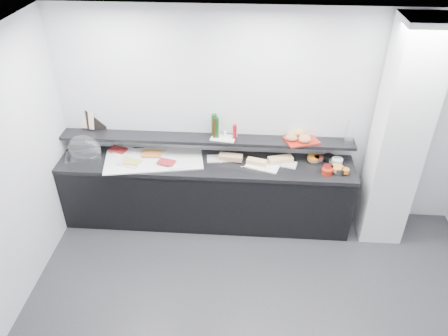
# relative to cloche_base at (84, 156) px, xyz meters

# --- Properties ---
(ground) EXTENTS (5.00, 5.00, 0.00)m
(ground) POSITION_rel_cloche_base_xyz_m (2.21, -1.70, -0.92)
(ground) COLOR #2D2D30
(ground) RESTS_ON ground
(back_wall) EXTENTS (5.00, 0.02, 2.70)m
(back_wall) POSITION_rel_cloche_base_xyz_m (2.21, 0.30, 0.43)
(back_wall) COLOR silver
(back_wall) RESTS_ON ground
(ceiling) EXTENTS (5.00, 5.00, 0.00)m
(ceiling) POSITION_rel_cloche_base_xyz_m (2.21, -1.70, 1.78)
(ceiling) COLOR white
(ceiling) RESTS_ON back_wall
(column) EXTENTS (0.50, 0.50, 2.70)m
(column) POSITION_rel_cloche_base_xyz_m (3.71, -0.05, 0.43)
(column) COLOR silver
(column) RESTS_ON ground
(buffet_cabinet) EXTENTS (3.60, 0.60, 0.85)m
(buffet_cabinet) POSITION_rel_cloche_base_xyz_m (1.51, -0.00, -0.50)
(buffet_cabinet) COLOR black
(buffet_cabinet) RESTS_ON ground
(counter_top) EXTENTS (3.62, 0.62, 0.05)m
(counter_top) POSITION_rel_cloche_base_xyz_m (1.51, -0.00, -0.05)
(counter_top) COLOR black
(counter_top) RESTS_ON buffet_cabinet
(wall_shelf) EXTENTS (3.60, 0.25, 0.04)m
(wall_shelf) POSITION_rel_cloche_base_xyz_m (1.51, 0.17, 0.21)
(wall_shelf) COLOR black
(wall_shelf) RESTS_ON back_wall
(cloche_base) EXTENTS (0.50, 0.41, 0.04)m
(cloche_base) POSITION_rel_cloche_base_xyz_m (0.00, 0.00, 0.00)
(cloche_base) COLOR silver
(cloche_base) RESTS_ON counter_top
(cloche_dome) EXTENTS (0.44, 0.32, 0.34)m
(cloche_dome) POSITION_rel_cloche_base_xyz_m (0.02, 0.02, 0.11)
(cloche_dome) COLOR white
(cloche_dome) RESTS_ON cloche_base
(linen_runner) EXTENTS (1.27, 0.77, 0.01)m
(linen_runner) POSITION_rel_cloche_base_xyz_m (0.88, 0.01, -0.01)
(linen_runner) COLOR white
(linen_runner) RESTS_ON counter_top
(platter_meat_a) EXTENTS (0.37, 0.32, 0.01)m
(platter_meat_a) POSITION_rel_cloche_base_xyz_m (0.53, 0.14, 0.00)
(platter_meat_a) COLOR white
(platter_meat_a) RESTS_ON linen_runner
(food_meat_a) EXTENTS (0.24, 0.20, 0.02)m
(food_meat_a) POSITION_rel_cloche_base_xyz_m (0.40, 0.16, 0.02)
(food_meat_a) COLOR maroon
(food_meat_a) RESTS_ON platter_meat_a
(platter_salmon) EXTENTS (0.32, 0.24, 0.01)m
(platter_salmon) POSITION_rel_cloche_base_xyz_m (0.84, 0.15, 0.00)
(platter_salmon) COLOR white
(platter_salmon) RESTS_ON linen_runner
(food_salmon) EXTENTS (0.23, 0.15, 0.02)m
(food_salmon) POSITION_rel_cloche_base_xyz_m (0.84, 0.09, 0.02)
(food_salmon) COLOR orange
(food_salmon) RESTS_ON platter_salmon
(platter_cheese) EXTENTS (0.31, 0.25, 0.01)m
(platter_cheese) POSITION_rel_cloche_base_xyz_m (0.60, -0.11, 0.00)
(platter_cheese) COLOR silver
(platter_cheese) RESTS_ON linen_runner
(food_cheese) EXTENTS (0.20, 0.14, 0.02)m
(food_cheese) POSITION_rel_cloche_base_xyz_m (0.63, -0.11, 0.02)
(food_cheese) COLOR #D1C051
(food_cheese) RESTS_ON platter_cheese
(platter_meat_b) EXTENTS (0.30, 0.25, 0.01)m
(platter_meat_b) POSITION_rel_cloche_base_xyz_m (1.22, -0.10, 0.00)
(platter_meat_b) COLOR white
(platter_meat_b) RESTS_ON linen_runner
(food_meat_b) EXTENTS (0.23, 0.17, 0.02)m
(food_meat_b) POSITION_rel_cloche_base_xyz_m (1.05, -0.09, 0.02)
(food_meat_b) COLOR maroon
(food_meat_b) RESTS_ON platter_meat_b
(sandwich_plate_left) EXTENTS (0.40, 0.21, 0.01)m
(sandwich_plate_left) POSITION_rel_cloche_base_xyz_m (1.72, 0.10, -0.01)
(sandwich_plate_left) COLOR silver
(sandwich_plate_left) RESTS_ON counter_top
(sandwich_food_left) EXTENTS (0.30, 0.14, 0.06)m
(sandwich_food_left) POSITION_rel_cloche_base_xyz_m (1.82, 0.07, 0.02)
(sandwich_food_left) COLOR tan
(sandwich_food_left) RESTS_ON sandwich_plate_left
(tongs_left) EXTENTS (0.13, 0.10, 0.01)m
(tongs_left) POSITION_rel_cloche_base_xyz_m (1.76, 0.01, -0.00)
(tongs_left) COLOR silver
(tongs_left) RESTS_ON sandwich_plate_left
(sandwich_plate_mid) EXTENTS (0.43, 0.28, 0.01)m
(sandwich_plate_mid) POSITION_rel_cloche_base_xyz_m (2.21, -0.05, -0.01)
(sandwich_plate_mid) COLOR white
(sandwich_plate_mid) RESTS_ON counter_top
(sandwich_food_mid) EXTENTS (0.25, 0.15, 0.06)m
(sandwich_food_mid) POSITION_rel_cloche_base_xyz_m (2.14, -0.01, 0.02)
(sandwich_food_mid) COLOR #E5BC78
(sandwich_food_mid) RESTS_ON sandwich_plate_mid
(tongs_mid) EXTENTS (0.16, 0.02, 0.01)m
(tongs_mid) POSITION_rel_cloche_base_xyz_m (2.03, -0.08, -0.00)
(tongs_mid) COLOR silver
(tongs_mid) RESTS_ON sandwich_plate_mid
(sandwich_plate_right) EXTENTS (0.38, 0.23, 0.01)m
(sandwich_plate_right) POSITION_rel_cloche_base_xyz_m (2.45, 0.04, -0.01)
(sandwich_plate_right) COLOR silver
(sandwich_plate_right) RESTS_ON counter_top
(sandwich_food_right) EXTENTS (0.32, 0.20, 0.06)m
(sandwich_food_right) POSITION_rel_cloche_base_xyz_m (2.43, 0.06, 0.02)
(sandwich_food_right) COLOR #E8BA79
(sandwich_food_right) RESTS_ON sandwich_plate_right
(tongs_right) EXTENTS (0.16, 0.02, 0.01)m
(tongs_right) POSITION_rel_cloche_base_xyz_m (2.46, -0.02, -0.00)
(tongs_right) COLOR silver
(tongs_right) RESTS_ON sandwich_plate_right
(bowl_glass_fruit) EXTENTS (0.18, 0.18, 0.07)m
(bowl_glass_fruit) POSITION_rel_cloche_base_xyz_m (2.86, 0.10, 0.02)
(bowl_glass_fruit) COLOR silver
(bowl_glass_fruit) RESTS_ON counter_top
(fill_glass_fruit) EXTENTS (0.15, 0.15, 0.05)m
(fill_glass_fruit) POSITION_rel_cloche_base_xyz_m (2.83, 0.12, 0.03)
(fill_glass_fruit) COLOR orange
(fill_glass_fruit) RESTS_ON bowl_glass_fruit
(bowl_black_jam) EXTENTS (0.18, 0.18, 0.07)m
(bowl_black_jam) POSITION_rel_cloche_base_xyz_m (3.02, 0.15, 0.02)
(bowl_black_jam) COLOR black
(bowl_black_jam) RESTS_ON counter_top
(fill_black_jam) EXTENTS (0.12, 0.12, 0.05)m
(fill_black_jam) POSITION_rel_cloche_base_xyz_m (2.89, 0.11, 0.03)
(fill_black_jam) COLOR #58150C
(fill_black_jam) RESTS_ON bowl_black_jam
(bowl_glass_cream) EXTENTS (0.17, 0.17, 0.07)m
(bowl_glass_cream) POSITION_rel_cloche_base_xyz_m (3.09, 0.06, 0.02)
(bowl_glass_cream) COLOR white
(bowl_glass_cream) RESTS_ON counter_top
(fill_glass_cream) EXTENTS (0.17, 0.17, 0.05)m
(fill_glass_cream) POSITION_rel_cloche_base_xyz_m (3.11, 0.09, 0.03)
(fill_glass_cream) COLOR white
(fill_glass_cream) RESTS_ON bowl_glass_cream
(bowl_red_jam) EXTENTS (0.16, 0.16, 0.07)m
(bowl_red_jam) POSITION_rel_cloche_base_xyz_m (2.97, -0.14, 0.02)
(bowl_red_jam) COLOR #9A1F0E
(bowl_red_jam) RESTS_ON counter_top
(fill_red_jam) EXTENTS (0.14, 0.14, 0.05)m
(fill_red_jam) POSITION_rel_cloche_base_xyz_m (2.98, -0.08, 0.03)
(fill_red_jam) COLOR #550C0C
(fill_red_jam) RESTS_ON bowl_red_jam
(bowl_glass_salmon) EXTENTS (0.19, 0.19, 0.07)m
(bowl_glass_salmon) POSITION_rel_cloche_base_xyz_m (3.10, -0.12, 0.02)
(bowl_glass_salmon) COLOR white
(bowl_glass_salmon) RESTS_ON counter_top
(fill_glass_salmon) EXTENTS (0.16, 0.16, 0.05)m
(fill_glass_salmon) POSITION_rel_cloche_base_xyz_m (3.09, -0.09, 0.03)
(fill_glass_salmon) COLOR orange
(fill_glass_salmon) RESTS_ON bowl_glass_salmon
(bowl_black_fruit) EXTENTS (0.15, 0.15, 0.07)m
(bowl_black_fruit) POSITION_rel_cloche_base_xyz_m (3.12, -0.11, 0.02)
(bowl_black_fruit) COLOR black
(bowl_black_fruit) RESTS_ON counter_top
(fill_black_fruit) EXTENTS (0.09, 0.09, 0.05)m
(fill_black_fruit) POSITION_rel_cloche_base_xyz_m (3.18, -0.13, 0.03)
(fill_black_fruit) COLOR #C8671B
(fill_black_fruit) RESTS_ON bowl_black_fruit
(framed_print) EXTENTS (0.25, 0.12, 0.26)m
(framed_print) POSITION_rel_cloche_base_xyz_m (0.12, 0.30, 0.36)
(framed_print) COLOR black
(framed_print) RESTS_ON wall_shelf
(print_art) EXTENTS (0.19, 0.10, 0.22)m
(print_art) POSITION_rel_cloche_base_xyz_m (0.02, 0.28, 0.36)
(print_art) COLOR beige
(print_art) RESTS_ON framed_print
(condiment_tray) EXTENTS (0.32, 0.22, 0.01)m
(condiment_tray) POSITION_rel_cloche_base_xyz_m (1.72, 0.17, 0.24)
(condiment_tray) COLOR white
(condiment_tray) RESTS_ON wall_shelf
(bottle_green_a) EXTENTS (0.08, 0.08, 0.26)m
(bottle_green_a) POSITION_rel_cloche_base_xyz_m (1.64, 0.18, 0.37)
(bottle_green_a) COLOR #0E340E
(bottle_green_a) RESTS_ON condiment_tray
(bottle_brown) EXTENTS (0.06, 0.06, 0.24)m
(bottle_brown) POSITION_rel_cloche_base_xyz_m (1.62, 0.18, 0.36)
(bottle_brown) COLOR #341B09
(bottle_brown) RESTS_ON condiment_tray
(bottle_green_b) EXTENTS (0.09, 0.09, 0.28)m
(bottle_green_b) POSITION_rel_cloche_base_xyz_m (1.61, 0.22, 0.38)
(bottle_green_b) COLOR #0F3912
(bottle_green_b) RESTS_ON condiment_tray
(bottle_hot) EXTENTS (0.06, 0.06, 0.18)m
(bottle_hot) POSITION_rel_cloche_base_xyz_m (1.86, 0.16, 0.33)
(bottle_hot) COLOR #AC0C15
(bottle_hot) RESTS_ON condiment_tray
(shaker_salt) EXTENTS (0.04, 0.04, 0.07)m
(shaker_salt) POSITION_rel_cloche_base_xyz_m (1.74, 0.20, 0.28)
(shaker_salt) COLOR white
(shaker_salt) RESTS_ON condiment_tray
(shaker_pepper) EXTENTS (0.04, 0.04, 0.07)m
(shaker_pepper) POSITION_rel_cloche_base_xyz_m (1.88, 0.21, 0.28)
(shaker_pepper) COLOR white
(shaker_pepper) RESTS_ON condiment_tray
(bread_tray) EXTENTS (0.45, 0.38, 0.02)m
(bread_tray) POSITION_rel_cloche_base_xyz_m (2.67, 0.17, 0.24)
(bread_tray) COLOR #B02112
(bread_tray) RESTS_ON wall_shelf
(bread_roll_nw) EXTENTS (0.16, 0.11, 0.08)m
(bread_roll_nw) POSITION_rel_cloche_base_xyz_m (2.56, 0.23, 0.29)
(bread_roll_nw) COLOR #B17D43
(bread_roll_nw) RESTS_ON bread_tray
(bread_roll_n) EXTENTS (0.18, 0.15, 0.08)m
(bread_roll_n) POSITION_rel_cloche_base_xyz_m (2.64, 0.28, 0.29)
(bread_roll_n) COLOR #B89346
(bread_roll_n) RESTS_ON bread_tray
(bread_roll_ne) EXTENTS (0.18, 0.14, 0.08)m
(bread_roll_ne) POSITION_rel_cloche_base_xyz_m (2.64, 0.28, 0.29)
(bread_roll_ne) COLOR gold
(bread_roll_ne) RESTS_ON bread_tray
(bread_roll_sw) EXTENTS (0.16, 0.11, 0.08)m
(bread_roll_sw) POSITION_rel_cloche_base_xyz_m (2.54, 0.13, 0.29)
(bread_roll_sw) COLOR #AB6C41
(bread_roll_sw) RESTS_ON bread_tray
(bread_roll_s) EXTENTS (0.15, 0.11, 0.08)m
(bread_roll_s) POSITION_rel_cloche_base_xyz_m (2.70, 0.10, 0.29)
(bread_roll_s) COLOR #C07849
(bread_roll_s) RESTS_ON bread_tray
(bread_roll_se) EXTENTS (0.15, 0.10, 0.08)m
(bread_roll_se) POSITION_rel_cloche_base_xyz_m (2.70, 0.16, 0.29)
(bread_roll_se) COLOR #AD8542
(bread_roll_se) RESTS_ON bread_tray
(carafe) EXTENTS (0.14, 0.14, 0.30)m
(carafe) POSITION_rel_cloche_base_xyz_m (3.22, 0.17, 0.38)
(carafe) COLOR white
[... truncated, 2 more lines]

